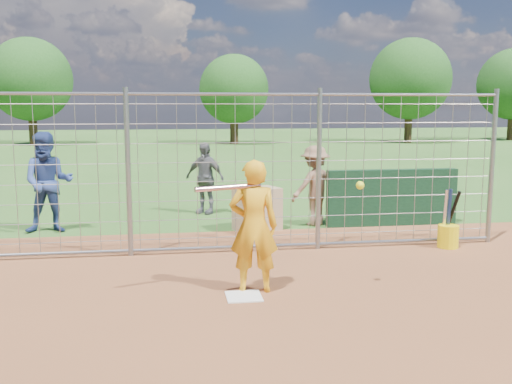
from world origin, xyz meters
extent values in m
plane|color=#2D591E|center=(0.00, 0.00, 0.00)|extent=(100.00, 100.00, 0.00)
cube|color=silver|center=(0.00, -0.20, 0.01)|extent=(0.43, 0.43, 0.02)
cube|color=#11381E|center=(3.40, 3.60, 0.55)|extent=(2.60, 0.20, 1.10)
imported|color=#EDA214|center=(0.15, 0.02, 0.84)|extent=(0.66, 0.48, 1.67)
imported|color=navy|center=(-3.09, 3.94, 0.93)|extent=(0.95, 0.76, 1.86)
imported|color=#5B5B60|center=(-0.14, 5.39, 0.77)|extent=(0.97, 0.82, 1.55)
imported|color=brown|center=(1.91, 3.85, 0.78)|extent=(1.15, 0.92, 1.56)
cube|color=tan|center=(0.73, 3.55, 0.40)|extent=(0.95, 0.81, 0.80)
cylinder|color=silver|center=(-0.17, -0.14, 1.36)|extent=(0.83, 0.35, 0.06)
sphere|color=#E6F619|center=(1.46, -0.14, 1.35)|extent=(0.10, 0.10, 0.10)
cylinder|color=yellow|center=(3.65, 1.75, 0.19)|extent=(0.34, 0.34, 0.38)
cylinder|color=silver|center=(3.60, 1.80, 0.55)|extent=(0.09, 0.18, 0.85)
cylinder|color=navy|center=(3.67, 1.80, 0.55)|extent=(0.06, 0.11, 0.85)
cylinder|color=black|center=(3.72, 1.80, 0.55)|extent=(0.16, 0.35, 0.82)
cylinder|color=gray|center=(-1.50, 2.00, 1.30)|extent=(0.08, 0.08, 2.60)
cylinder|color=gray|center=(1.50, 2.00, 1.30)|extent=(0.08, 0.08, 2.60)
cylinder|color=gray|center=(4.50, 2.00, 1.30)|extent=(0.08, 0.08, 2.60)
cylinder|color=gray|center=(0.00, 2.00, 2.50)|extent=(9.00, 0.05, 0.05)
cylinder|color=gray|center=(0.00, 2.00, 0.08)|extent=(9.00, 0.05, 0.05)
cube|color=gray|center=(0.00, 2.00, 1.25)|extent=(9.00, 0.02, 2.50)
cylinder|color=#3F2B19|center=(-9.00, 29.00, 1.26)|extent=(0.50, 0.50, 2.52)
sphere|color=#26561E|center=(-9.00, 29.00, 3.85)|extent=(4.90, 4.90, 4.90)
cylinder|color=#3F2B19|center=(3.00, 28.00, 1.08)|extent=(0.50, 0.50, 2.16)
sphere|color=#26561E|center=(3.00, 28.00, 3.30)|extent=(4.20, 4.20, 4.20)
cylinder|color=#3F2B19|center=(14.00, 27.50, 1.30)|extent=(0.50, 0.50, 2.59)
sphere|color=#26561E|center=(14.00, 27.50, 3.96)|extent=(5.04, 5.04, 5.04)
cylinder|color=#3F2B19|center=(22.00, 29.00, 1.22)|extent=(0.50, 0.50, 2.45)
camera|label=1|loc=(-0.84, -6.85, 2.33)|focal=40.00mm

